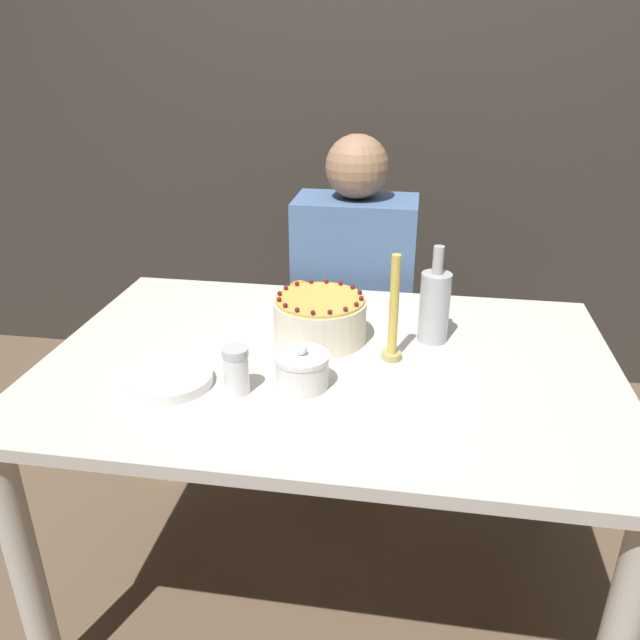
{
  "coord_description": "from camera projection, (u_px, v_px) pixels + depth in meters",
  "views": [
    {
      "loc": [
        0.19,
        -1.33,
        1.46
      ],
      "look_at": [
        -0.04,
        0.11,
        0.8
      ],
      "focal_mm": 35.0,
      "sensor_mm": 36.0,
      "label": 1
    }
  ],
  "objects": [
    {
      "name": "ground_plane",
      "position": [
        327.0,
        583.0,
        1.82
      ],
      "size": [
        12.0,
        12.0,
        0.0
      ],
      "primitive_type": "plane",
      "color": "brown"
    },
    {
      "name": "wall_behind",
      "position": [
        380.0,
        79.0,
        2.54
      ],
      "size": [
        8.0,
        0.05,
        2.6
      ],
      "color": "#38332D",
      "rests_on": "ground_plane"
    },
    {
      "name": "dining_table",
      "position": [
        329.0,
        399.0,
        1.56
      ],
      "size": [
        1.38,
        0.92,
        0.74
      ],
      "color": "beige",
      "rests_on": "ground_plane"
    },
    {
      "name": "cake",
      "position": [
        320.0,
        319.0,
        1.59
      ],
      "size": [
        0.24,
        0.24,
        0.13
      ],
      "color": "#EFE5CC",
      "rests_on": "dining_table"
    },
    {
      "name": "sugar_bowl",
      "position": [
        302.0,
        370.0,
        1.38
      ],
      "size": [
        0.12,
        0.12,
        0.1
      ],
      "color": "white",
      "rests_on": "dining_table"
    },
    {
      "name": "sugar_shaker",
      "position": [
        236.0,
        370.0,
        1.35
      ],
      "size": [
        0.06,
        0.06,
        0.11
      ],
      "color": "white",
      "rests_on": "dining_table"
    },
    {
      "name": "plate_stack",
      "position": [
        170.0,
        379.0,
        1.4
      ],
      "size": [
        0.19,
        0.19,
        0.02
      ],
      "color": "white",
      "rests_on": "dining_table"
    },
    {
      "name": "candle",
      "position": [
        393.0,
        319.0,
        1.47
      ],
      "size": [
        0.05,
        0.05,
        0.27
      ],
      "color": "tan",
      "rests_on": "dining_table"
    },
    {
      "name": "bottle",
      "position": [
        434.0,
        305.0,
        1.57
      ],
      "size": [
        0.08,
        0.08,
        0.25
      ],
      "color": "#B2B7BC",
      "rests_on": "dining_table"
    },
    {
      "name": "orange_fruit_0",
      "position": [
        300.0,
        293.0,
        1.8
      ],
      "size": [
        0.08,
        0.08,
        0.08
      ],
      "color": "orange",
      "rests_on": "dining_table"
    },
    {
      "name": "person_man_blue_shirt",
      "position": [
        353.0,
        329.0,
        2.21
      ],
      "size": [
        0.4,
        0.34,
        1.19
      ],
      "rotation": [
        0.0,
        0.0,
        3.14
      ],
      "color": "#473D33",
      "rests_on": "ground_plane"
    }
  ]
}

